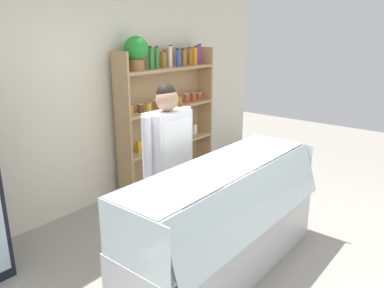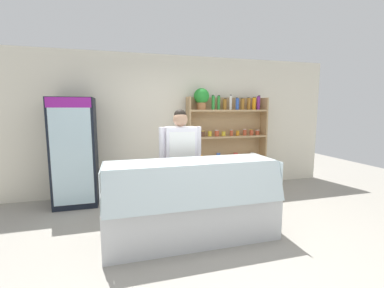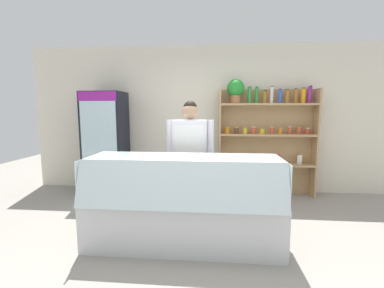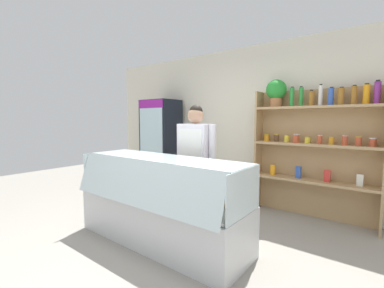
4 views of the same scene
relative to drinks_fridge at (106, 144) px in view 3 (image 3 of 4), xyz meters
name	(u,v)px [view 3 (image 3 of 4)]	position (x,y,z in m)	size (l,w,h in m)	color
ground_plane	(204,248)	(1.85, -1.74, -0.92)	(12.00, 12.00, 0.00)	gray
back_wall	(209,120)	(1.85, 0.44, 0.43)	(6.80, 0.10, 2.70)	silver
drinks_fridge	(106,144)	(0.00, 0.00, 0.00)	(0.70, 0.56, 1.85)	black
shelving_unit	(262,129)	(2.79, 0.20, 0.26)	(1.68, 0.30, 2.06)	tan
deli_display_case	(183,217)	(1.60, -1.66, -0.61)	(2.16, 0.78, 1.01)	silver
shop_clerk	(190,150)	(1.62, -0.99, 0.06)	(0.64, 0.25, 1.65)	#383D51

